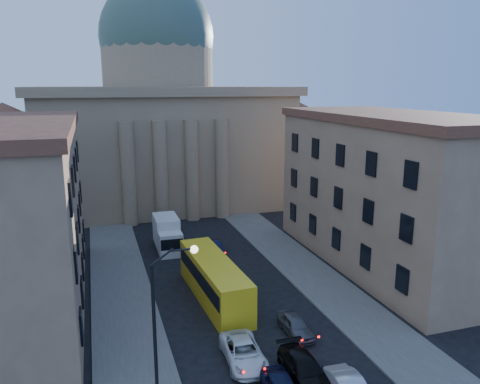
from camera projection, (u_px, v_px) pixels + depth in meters
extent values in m
cube|color=#4F4C48|center=(126.00, 317.00, 35.34)|extent=(5.00, 60.00, 0.15)
cube|color=#4F4C48|center=(327.00, 288.00, 40.37)|extent=(5.00, 60.00, 0.15)
cube|color=#836A50|center=(161.00, 147.00, 71.38)|extent=(34.00, 26.00, 16.00)
cube|color=#836A50|center=(159.00, 91.00, 69.50)|extent=(35.50, 27.50, 1.20)
cylinder|color=#836A50|center=(158.00, 66.00, 68.70)|extent=(16.00, 16.00, 8.00)
sphere|color=#435B4D|center=(157.00, 37.00, 67.80)|extent=(16.40, 16.40, 16.40)
cube|color=#836A50|center=(10.00, 173.00, 63.87)|extent=(13.00, 13.00, 11.00)
cone|color=#4F3022|center=(4.00, 118.00, 62.19)|extent=(26.02, 26.02, 4.00)
cube|color=#836A50|center=(292.00, 159.00, 76.29)|extent=(13.00, 13.00, 11.00)
cone|color=#4F3022|center=(293.00, 112.00, 74.62)|extent=(26.02, 26.02, 4.00)
cylinder|color=#836A50|center=(128.00, 174.00, 57.68)|extent=(1.80, 1.80, 13.00)
cylinder|color=#836A50|center=(161.00, 172.00, 58.86)|extent=(1.80, 1.80, 13.00)
cylinder|color=#836A50|center=(192.00, 171.00, 60.05)|extent=(1.80, 1.80, 13.00)
cylinder|color=#836A50|center=(222.00, 169.00, 61.23)|extent=(1.80, 1.80, 13.00)
cube|color=#A68061|center=(1.00, 225.00, 35.00)|extent=(11.00, 26.00, 14.00)
cube|color=#A68061|center=(390.00, 194.00, 45.05)|extent=(11.00, 26.00, 14.00)
cube|color=#4F3022|center=(395.00, 117.00, 43.42)|extent=(11.60, 26.60, 0.80)
cylinder|color=black|center=(155.00, 334.00, 25.47)|extent=(0.20, 0.20, 8.00)
cylinder|color=black|center=(162.00, 257.00, 24.66)|extent=(1.30, 0.12, 0.96)
cylinder|color=black|center=(180.00, 250.00, 24.89)|extent=(1.30, 0.12, 0.12)
sphere|color=white|center=(194.00, 249.00, 25.13)|extent=(0.44, 0.44, 0.44)
imported|color=white|center=(243.00, 352.00, 29.61)|extent=(2.58, 5.13, 1.39)
imported|color=black|center=(304.00, 369.00, 27.79)|extent=(2.09, 5.04, 1.46)
imported|color=#4C4C51|center=(296.00, 325.00, 32.99)|extent=(1.58, 3.89, 1.32)
imported|color=black|center=(215.00, 248.00, 48.63)|extent=(1.72, 4.18, 1.35)
cube|color=yellow|center=(214.00, 280.00, 38.23)|extent=(3.33, 12.02, 3.35)
cube|color=black|center=(214.00, 274.00, 38.11)|extent=(3.36, 11.37, 1.19)
cylinder|color=black|center=(218.00, 319.00, 34.17)|extent=(0.38, 1.10, 1.08)
cylinder|color=black|center=(245.00, 314.00, 34.92)|extent=(0.38, 1.10, 1.08)
cylinder|color=black|center=(188.00, 275.00, 42.06)|extent=(0.38, 1.10, 1.08)
cylinder|color=black|center=(211.00, 272.00, 42.80)|extent=(0.38, 1.10, 1.08)
cube|color=silver|center=(170.00, 244.00, 48.28)|extent=(2.39, 2.49, 2.46)
cube|color=black|center=(172.00, 244.00, 47.12)|extent=(2.26, 0.15, 1.13)
cube|color=silver|center=(166.00, 231.00, 50.74)|extent=(2.52, 4.34, 3.18)
cylinder|color=black|center=(161.00, 253.00, 47.78)|extent=(0.30, 0.93, 0.92)
cylinder|color=black|center=(181.00, 251.00, 48.36)|extent=(0.30, 0.93, 0.92)
cylinder|color=black|center=(156.00, 241.00, 51.61)|extent=(0.30, 0.93, 0.92)
cylinder|color=black|center=(175.00, 239.00, 52.19)|extent=(0.30, 0.93, 0.92)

